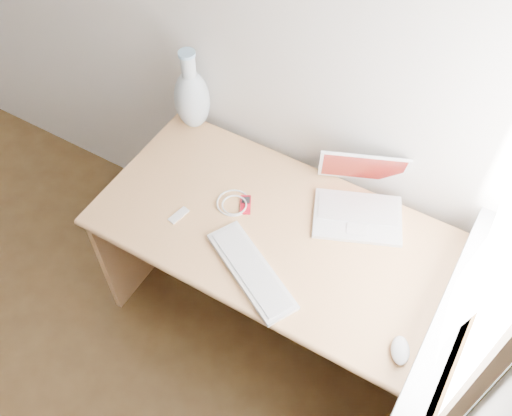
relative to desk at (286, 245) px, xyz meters
The scene contains 8 objects.
desk is the anchor object (origin of this frame).
laptop 0.38m from the desk, 34.46° to the left, with size 0.39×0.38×0.22m.
external_keyboard 0.36m from the desk, 88.39° to the right, with size 0.43×0.31×0.02m.
mouse 0.67m from the desk, 28.41° to the right, with size 0.06×0.10×0.03m, color white.
ipod 0.27m from the desk, 164.71° to the right, with size 0.08×0.10×0.01m.
cable_coil 0.30m from the desk, 163.91° to the right, with size 0.13×0.13×0.01m, color white.
remote 0.46m from the desk, 148.89° to the right, with size 0.03×0.08×0.01m, color white.
vase 0.71m from the desk, 158.82° to the left, with size 0.15×0.15×0.37m.
Camera 1 is at (1.57, 0.28, 2.42)m, focal length 40.00 mm.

